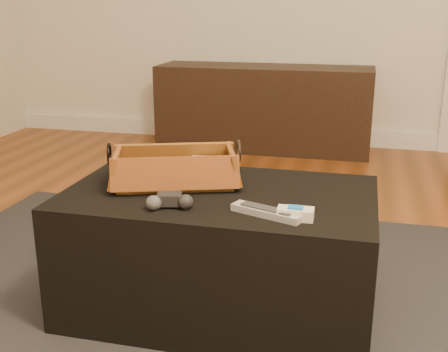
% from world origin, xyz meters
% --- Properties ---
extents(baseboard, '(5.00, 0.04, 0.12)m').
position_xyz_m(baseboard, '(0.00, 2.73, 0.06)').
color(baseboard, white).
rests_on(baseboard, floor).
extents(media_cabinet, '(1.51, 0.45, 0.59)m').
position_xyz_m(media_cabinet, '(-0.42, 2.51, 0.30)').
color(media_cabinet, black).
rests_on(media_cabinet, floor).
extents(area_rug, '(2.60, 2.00, 0.01)m').
position_xyz_m(area_rug, '(-0.16, 0.19, 0.01)').
color(area_rug, black).
rests_on(area_rug, floor).
extents(ottoman, '(1.00, 0.60, 0.42)m').
position_xyz_m(ottoman, '(-0.16, 0.24, 0.22)').
color(ottoman, black).
rests_on(ottoman, area_rug).
extents(tv_remote, '(0.23, 0.14, 0.02)m').
position_xyz_m(tv_remote, '(-0.34, 0.25, 0.46)').
color(tv_remote, black).
rests_on(tv_remote, wicker_basket).
extents(cloth_bundle, '(0.13, 0.10, 0.06)m').
position_xyz_m(cloth_bundle, '(-0.23, 0.34, 0.48)').
color(cloth_bundle, tan).
rests_on(cloth_bundle, wicker_basket).
extents(wicker_basket, '(0.48, 0.35, 0.15)m').
position_xyz_m(wicker_basket, '(-0.32, 0.27, 0.48)').
color(wicker_basket, '#936421').
rests_on(wicker_basket, ottoman).
extents(game_controller, '(0.15, 0.10, 0.05)m').
position_xyz_m(game_controller, '(-0.27, 0.05, 0.45)').
color(game_controller, black).
rests_on(game_controller, ottoman).
extents(silver_remote, '(0.22, 0.12, 0.03)m').
position_xyz_m(silver_remote, '(0.03, 0.06, 0.44)').
color(silver_remote, '#AFB1B7').
rests_on(silver_remote, ottoman).
extents(cream_gadget, '(0.10, 0.05, 0.04)m').
position_xyz_m(cream_gadget, '(0.11, 0.05, 0.45)').
color(cream_gadget, silver).
rests_on(cream_gadget, ottoman).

